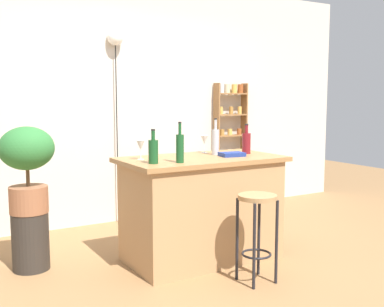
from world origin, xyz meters
TOP-DOWN VIEW (x-y plane):
  - ground at (0.00, 0.00)m, footprint 12.00×12.00m
  - back_wall at (0.00, 1.95)m, footprint 6.40×0.10m
  - kitchen_counter at (0.00, 0.30)m, footprint 1.42×0.78m
  - bar_stool at (0.09, -0.37)m, footprint 0.30×0.30m
  - spice_shelf at (1.38, 1.81)m, footprint 0.45×0.13m
  - plant_stool at (-1.38, 0.80)m, footprint 0.30×0.30m
  - potted_plant at (-1.38, 0.80)m, footprint 0.45×0.40m
  - bottle_wine_red at (0.20, 0.38)m, footprint 0.06×0.06m
  - bottle_spirits_clear at (0.50, 0.31)m, footprint 0.08×0.08m
  - bottle_soda_blue at (-0.54, 0.15)m, footprint 0.08×0.08m
  - bottle_vinegar at (-0.33, 0.09)m, footprint 0.06×0.06m
  - wine_glass_left at (-0.53, 0.42)m, footprint 0.07×0.07m
  - wine_glass_center at (0.20, 0.57)m, footprint 0.07×0.07m
  - cookbook at (0.27, 0.22)m, footprint 0.23×0.18m
  - pendant_globe_light at (-0.18, 1.84)m, footprint 0.18×0.18m

SIDE VIEW (x-z plane):
  - ground at x=0.00m, z-range 0.00..0.00m
  - plant_stool at x=-1.38m, z-range 0.00..0.49m
  - kitchen_counter at x=0.00m, z-range 0.00..0.92m
  - bar_stool at x=0.09m, z-range 0.16..0.85m
  - spice_shelf at x=1.38m, z-range 0.04..1.66m
  - potted_plant at x=-1.38m, z-range 0.56..1.28m
  - cookbook at x=0.27m, z-range 0.92..0.96m
  - bottle_soda_blue at x=-0.54m, z-range 0.89..1.16m
  - bottle_spirits_clear at x=0.50m, z-range 0.89..1.16m
  - wine_glass_left at x=-0.53m, z-range 0.96..1.12m
  - wine_glass_center at x=0.20m, z-range 0.96..1.12m
  - bottle_vinegar at x=-0.33m, z-range 0.88..1.21m
  - bottle_wine_red at x=0.20m, z-range 0.88..1.21m
  - back_wall at x=0.00m, z-range 0.00..2.80m
  - pendant_globe_light at x=-0.18m, z-range 0.96..3.16m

